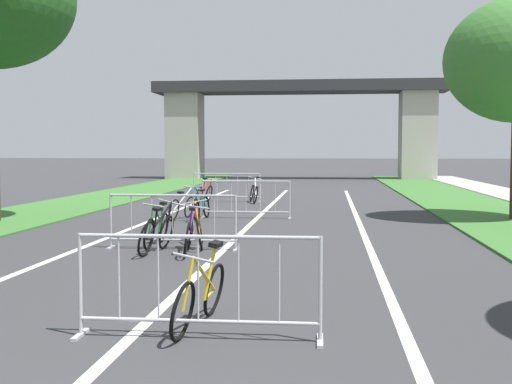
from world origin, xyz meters
The scene contains 19 objects.
grass_verge_left centered at (-6.70, 20.60, 0.03)m, with size 3.36×50.35×0.05m, color #386B2D.
grass_verge_right centered at (6.70, 20.60, 0.03)m, with size 3.36×50.35×0.05m, color #386B2D.
lane_stripe_center centered at (0.00, 14.56, 0.00)m, with size 0.14×29.13×0.01m, color silver.
lane_stripe_right_lane centered at (2.76, 14.56, 0.00)m, with size 0.14×29.13×0.01m, color silver.
lane_stripe_left_lane centered at (-2.76, 14.56, 0.00)m, with size 0.14×29.13×0.01m, color silver.
overpass_bridge centered at (0.00, 41.61, 4.11)m, with size 19.00×3.03×6.35m.
crowd_barrier_nearest centered at (0.69, 4.82, 0.52)m, with size 2.49×0.48×1.05m.
crowd_barrier_second centered at (-0.98, 10.61, 0.52)m, with size 2.49×0.45×1.05m.
crowd_barrier_third centered at (-0.31, 16.41, 0.52)m, with size 2.49×0.48×1.05m.
crowd_barrier_fourth centered at (-1.75, 22.20, 0.52)m, with size 2.49×0.49×1.05m.
bicycle_yellow_0 centered at (0.63, 5.21, 0.35)m, with size 0.43×1.65×0.90m.
bicycle_orange_1 centered at (-0.54, 10.98, 0.35)m, with size 0.64×1.58×0.90m.
bicycle_silver_2 centered at (-1.99, 15.88, 0.35)m, with size 0.69×1.61×0.92m.
bicycle_white_3 centered at (-0.69, 21.77, 0.36)m, with size 0.57×1.67×0.96m.
bicycle_purple_4 centered at (-0.54, 10.11, 0.37)m, with size 0.56×1.70×0.88m.
bicycle_teal_5 centered at (-1.46, 15.90, 0.35)m, with size 0.47×1.68×0.96m.
bicycle_black_6 centered at (-1.14, 10.10, 0.37)m, with size 0.63×1.64×0.97m.
bicycle_green_7 centered at (-1.39, 10.99, 0.35)m, with size 0.42×1.67×0.89m.
bicycle_red_8 centered at (-2.47, 21.61, 0.35)m, with size 0.63×1.63×0.92m.
Camera 1 is at (1.97, -1.52, 1.88)m, focal length 45.97 mm.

